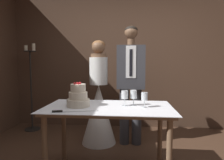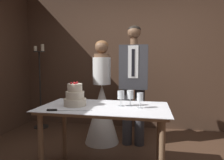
{
  "view_description": "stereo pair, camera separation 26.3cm",
  "coord_description": "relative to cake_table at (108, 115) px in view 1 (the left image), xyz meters",
  "views": [
    {
      "loc": [
        0.08,
        -1.94,
        1.27
      ],
      "look_at": [
        -0.15,
        0.67,
        1.04
      ],
      "focal_mm": 32.0,
      "sensor_mm": 36.0,
      "label": 1
    },
    {
      "loc": [
        0.34,
        -1.9,
        1.27
      ],
      "look_at": [
        -0.15,
        0.67,
        1.04
      ],
      "focal_mm": 32.0,
      "sensor_mm": 36.0,
      "label": 2
    }
  ],
  "objects": [
    {
      "name": "wine_glass_middle",
      "position": [
        0.18,
        0.05,
        0.21
      ],
      "size": [
        0.08,
        0.08,
        0.17
      ],
      "color": "silver",
      "rests_on": "cake_table"
    },
    {
      "name": "cake_knife",
      "position": [
        -0.38,
        -0.29,
        0.1
      ],
      "size": [
        0.44,
        0.13,
        0.02
      ],
      "rotation": [
        0.0,
        0.0,
        0.24
      ],
      "color": "silver",
      "rests_on": "cake_table"
    },
    {
      "name": "wine_glass_near",
      "position": [
        0.28,
        0.08,
        0.22
      ],
      "size": [
        0.07,
        0.07,
        0.18
      ],
      "color": "silver",
      "rests_on": "cake_table"
    },
    {
      "name": "candle_stand",
      "position": [
        -1.6,
        1.4,
        0.04
      ],
      "size": [
        0.28,
        0.28,
        1.62
      ],
      "color": "black",
      "rests_on": "ground_plane"
    },
    {
      "name": "tiered_cake",
      "position": [
        -0.33,
        -0.02,
        0.2
      ],
      "size": [
        0.25,
        0.25,
        0.27
      ],
      "color": "beige",
      "rests_on": "cake_table"
    },
    {
      "name": "wine_glass_far",
      "position": [
        0.39,
        -0.01,
        0.21
      ],
      "size": [
        0.07,
        0.07,
        0.16
      ],
      "color": "silver",
      "rests_on": "cake_table"
    },
    {
      "name": "cake_table",
      "position": [
        0.0,
        0.0,
        0.0
      ],
      "size": [
        1.4,
        0.76,
        0.79
      ],
      "color": "#8E6B4C",
      "rests_on": "ground_plane"
    },
    {
      "name": "groom",
      "position": [
        0.25,
        0.9,
        0.32
      ],
      "size": [
        0.42,
        0.25,
        1.82
      ],
      "color": "#38383D",
      "rests_on": "ground_plane"
    },
    {
      "name": "bride",
      "position": [
        -0.25,
        0.9,
        -0.1
      ],
      "size": [
        0.54,
        0.54,
        1.61
      ],
      "color": "white",
      "rests_on": "ground_plane"
    },
    {
      "name": "wall_back",
      "position": [
        0.15,
        1.83,
        0.73
      ],
      "size": [
        4.68,
        0.12,
        2.84
      ],
      "primitive_type": "cube",
      "color": "#513828",
      "rests_on": "ground_plane"
    }
  ]
}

